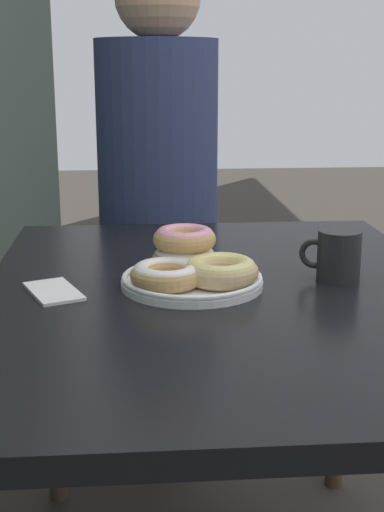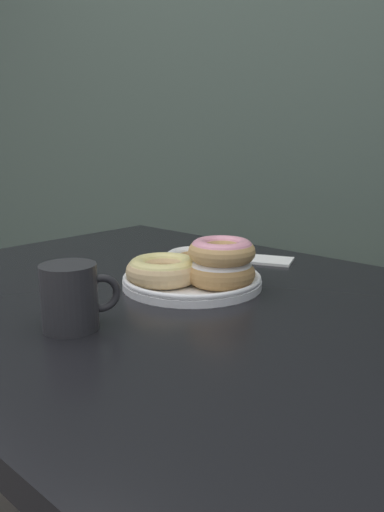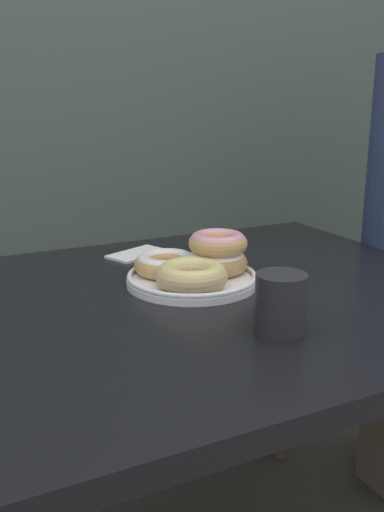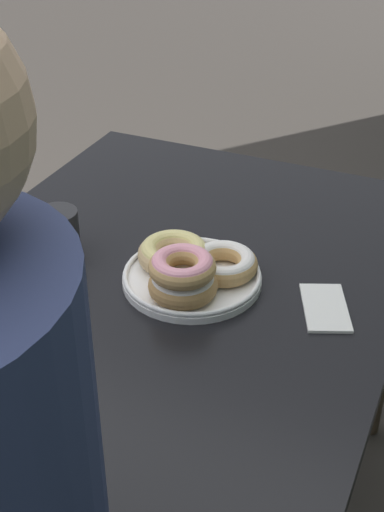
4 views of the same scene
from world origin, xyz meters
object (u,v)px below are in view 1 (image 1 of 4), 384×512
(person_figure, at_px, (158,201))
(dining_table, at_px, (223,327))
(coffee_mug, at_px, (338,255))
(napkin, at_px, (54,291))
(donut_plate, at_px, (191,266))

(person_figure, bearing_deg, dining_table, -172.62)
(person_figure, bearing_deg, coffee_mug, -155.72)
(dining_table, relative_size, coffee_mug, 9.94)
(dining_table, distance_m, napkin, 0.33)
(dining_table, height_order, donut_plate, donut_plate)
(coffee_mug, xyz_separation_m, person_figure, (0.72, 0.33, -0.02))
(donut_plate, bearing_deg, person_figure, 3.12)
(dining_table, distance_m, coffee_mug, 0.26)
(dining_table, bearing_deg, napkin, 89.19)
(dining_table, bearing_deg, donut_plate, 64.35)
(coffee_mug, height_order, napkin, coffee_mug)
(coffee_mug, relative_size, napkin, 0.71)
(donut_plate, relative_size, person_figure, 0.20)
(donut_plate, xyz_separation_m, person_figure, (0.73, 0.04, -0.01))
(napkin, bearing_deg, person_figure, -16.14)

